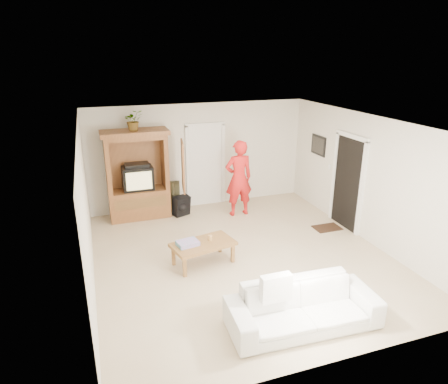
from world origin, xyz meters
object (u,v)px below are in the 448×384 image
object	(u,v)px
man	(239,178)
coffee_table	(203,245)
sofa	(303,307)
armoire	(139,180)

from	to	relation	value
man	coffee_table	xyz separation A→B (m)	(-1.48, -2.04, -0.55)
sofa	coffee_table	size ratio (longest dim) A/B	1.73
armoire	coffee_table	world-z (taller)	armoire
armoire	sofa	bearing A→B (deg)	-71.31
armoire	sofa	size ratio (longest dim) A/B	0.96
sofa	coffee_table	bearing A→B (deg)	114.11
man	sofa	world-z (taller)	man
armoire	sofa	distance (m)	5.19
man	coffee_table	size ratio (longest dim) A/B	1.47
man	sofa	xyz separation A→B (m)	(-0.62, -4.25, -0.60)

